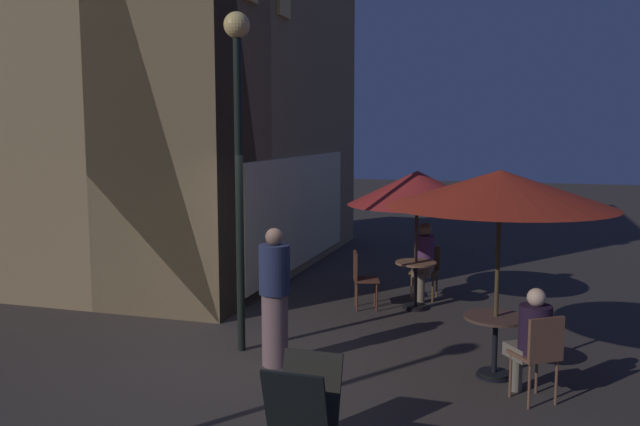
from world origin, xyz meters
TOP-DOWN VIEW (x-y plane):
  - ground_plane at (0.00, 0.00)m, footprint 60.00×60.00m
  - cafe_building at (4.17, 3.40)m, footprint 7.95×7.52m
  - street_lamp_near_corner at (0.61, 0.29)m, footprint 0.32×0.32m
  - menu_sandwich_board at (-1.77, -1.34)m, footprint 0.63×0.56m
  - cafe_table_0 at (3.25, -1.53)m, footprint 0.64×0.64m
  - cafe_table_1 at (0.61, -2.84)m, footprint 0.72×0.72m
  - patio_umbrella_0 at (3.25, -1.53)m, footprint 2.17×2.17m
  - patio_umbrella_1 at (0.61, -2.84)m, footprint 2.52×2.52m
  - cafe_chair_0 at (4.02, -1.57)m, footprint 0.47×0.47m
  - cafe_chair_1 at (2.99, -0.70)m, footprint 0.48×0.48m
  - cafe_chair_2 at (-0.05, -3.31)m, footprint 0.57×0.57m
  - patron_seated_0 at (3.87, -1.57)m, footprint 0.52×0.32m
  - patron_seated_1 at (0.07, -3.22)m, footprint 0.53×0.49m
  - patron_standing_2 at (0.24, -0.31)m, footprint 0.37×0.37m

SIDE VIEW (x-z plane):
  - ground_plane at x=0.00m, z-range 0.00..0.00m
  - menu_sandwich_board at x=-1.77m, z-range 0.01..0.84m
  - cafe_table_0 at x=3.25m, z-range 0.14..0.89m
  - cafe_table_1 at x=0.61m, z-range 0.16..0.87m
  - cafe_chair_0 at x=4.02m, z-range 0.10..0.96m
  - cafe_chair_1 at x=2.99m, z-range 0.10..1.01m
  - cafe_chair_2 at x=-0.05m, z-range 0.11..1.05m
  - patron_seated_1 at x=0.07m, z-range 0.08..1.28m
  - patron_seated_0 at x=3.87m, z-range 0.08..1.36m
  - patron_standing_2 at x=0.24m, z-range 0.00..1.66m
  - patio_umbrella_0 at x=3.25m, z-range 0.82..3.00m
  - patio_umbrella_1 at x=0.61m, z-range 0.97..3.34m
  - street_lamp_near_corner at x=0.61m, z-range 0.81..5.04m
  - cafe_building at x=4.17m, z-range -0.01..7.28m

